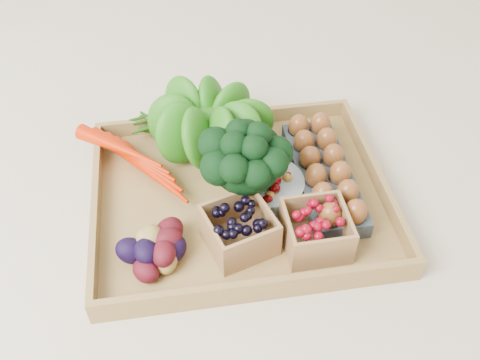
{
  "coord_description": "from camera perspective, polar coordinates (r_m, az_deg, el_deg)",
  "views": [
    {
      "loc": [
        -0.11,
        -0.69,
        0.76
      ],
      "look_at": [
        0.0,
        0.0,
        0.06
      ],
      "focal_mm": 40.0,
      "sensor_mm": 36.0,
      "label": 1
    }
  ],
  "objects": [
    {
      "name": "carrots",
      "position": [
        1.08,
        -10.7,
        2.03
      ],
      "size": [
        0.22,
        0.16,
        0.05
      ],
      "primitive_type": null,
      "color": "#C01E00",
      "rests_on": "tray"
    },
    {
      "name": "cherry_bowl",
      "position": [
        1.02,
        3.04,
        -0.78
      ],
      "size": [
        0.14,
        0.14,
        0.04
      ],
      "primitive_type": "cylinder",
      "color": "#8C9EA5",
      "rests_on": "tray"
    },
    {
      "name": "punnet_raspberry",
      "position": [
        0.93,
        8.11,
        -5.33
      ],
      "size": [
        0.11,
        0.11,
        0.07
      ],
      "primitive_type": "cube",
      "rotation": [
        0.0,
        0.0,
        0.01
      ],
      "color": "#6A0411",
      "rests_on": "tray"
    },
    {
      "name": "lettuce",
      "position": [
        1.08,
        -3.49,
        6.75
      ],
      "size": [
        0.16,
        0.16,
        0.16
      ],
      "primitive_type": "sphere",
      "color": "#255B0E",
      "rests_on": "tray"
    },
    {
      "name": "potatoes",
      "position": [
        0.91,
        -8.84,
        -6.84
      ],
      "size": [
        0.13,
        0.13,
        0.08
      ],
      "primitive_type": null,
      "color": "#38090F",
      "rests_on": "tray"
    },
    {
      "name": "egg_carton",
      "position": [
        1.05,
        8.83,
        0.35
      ],
      "size": [
        0.1,
        0.29,
        0.03
      ],
      "primitive_type": "cube",
      "rotation": [
        0.0,
        0.0,
        -0.01
      ],
      "color": "#373F46",
      "rests_on": "tray"
    },
    {
      "name": "tray",
      "position": [
        1.03,
        0.0,
        -2.06
      ],
      "size": [
        0.55,
        0.45,
        0.01
      ],
      "primitive_type": "cube",
      "color": "olive",
      "rests_on": "ground"
    },
    {
      "name": "punnet_blackberry",
      "position": [
        0.92,
        -0.1,
        -5.34
      ],
      "size": [
        0.14,
        0.14,
        0.07
      ],
      "primitive_type": "cube",
      "rotation": [
        0.0,
        0.0,
        0.3
      ],
      "color": "black",
      "rests_on": "tray"
    },
    {
      "name": "ground",
      "position": [
        1.04,
        0.0,
        -2.34
      ],
      "size": [
        4.0,
        4.0,
        0.0
      ],
      "primitive_type": "plane",
      "color": "beige",
      "rests_on": "ground"
    },
    {
      "name": "broccoli",
      "position": [
        0.97,
        0.61,
        0.39
      ],
      "size": [
        0.16,
        0.16,
        0.13
      ],
      "primitive_type": null,
      "color": "black",
      "rests_on": "tray"
    }
  ]
}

